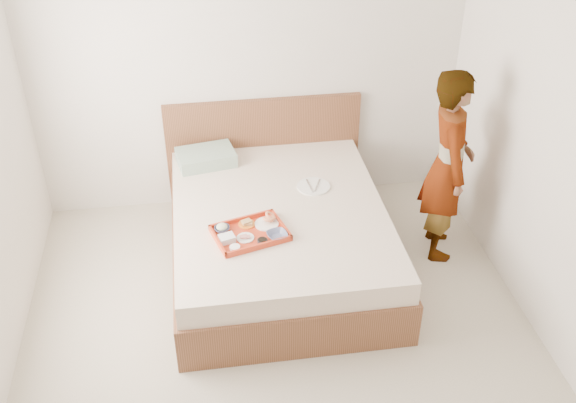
% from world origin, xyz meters
% --- Properties ---
extents(ground, '(3.50, 4.00, 0.01)m').
position_xyz_m(ground, '(0.00, 0.00, 0.00)').
color(ground, '#BBB39E').
rests_on(ground, ground).
extents(wall_back, '(3.50, 0.01, 2.60)m').
position_xyz_m(wall_back, '(0.00, 2.00, 1.30)').
color(wall_back, silver).
rests_on(wall_back, ground).
extents(bed, '(1.65, 2.00, 0.53)m').
position_xyz_m(bed, '(0.10, 1.00, 0.27)').
color(bed, brown).
rests_on(bed, ground).
extents(headboard, '(1.65, 0.06, 0.95)m').
position_xyz_m(headboard, '(0.10, 1.97, 0.47)').
color(headboard, brown).
rests_on(headboard, ground).
extents(pillow, '(0.50, 0.38, 0.11)m').
position_xyz_m(pillow, '(-0.40, 1.73, 0.58)').
color(pillow, '#92AE98').
rests_on(pillow, bed).
extents(tray, '(0.57, 0.48, 0.04)m').
position_xyz_m(tray, '(-0.14, 0.70, 0.55)').
color(tray, red).
rests_on(tray, bed).
extents(prawn_plate, '(0.21, 0.21, 0.01)m').
position_xyz_m(prawn_plate, '(-0.02, 0.79, 0.55)').
color(prawn_plate, white).
rests_on(prawn_plate, tray).
extents(navy_bowl_big, '(0.17, 0.17, 0.03)m').
position_xyz_m(navy_bowl_big, '(0.04, 0.63, 0.56)').
color(navy_bowl_big, '#141A47').
rests_on(navy_bowl_big, tray).
extents(sauce_dish, '(0.09, 0.09, 0.03)m').
position_xyz_m(sauce_dish, '(-0.07, 0.58, 0.56)').
color(sauce_dish, black).
rests_on(sauce_dish, tray).
extents(meat_plate, '(0.15, 0.15, 0.01)m').
position_xyz_m(meat_plate, '(-0.18, 0.65, 0.55)').
color(meat_plate, white).
rests_on(meat_plate, tray).
extents(bread_plate, '(0.15, 0.15, 0.01)m').
position_xyz_m(bread_plate, '(-0.16, 0.81, 0.55)').
color(bread_plate, orange).
rests_on(bread_plate, tray).
extents(salad_bowl, '(0.13, 0.13, 0.03)m').
position_xyz_m(salad_bowl, '(-0.33, 0.76, 0.56)').
color(salad_bowl, '#141A47').
rests_on(salad_bowl, tray).
extents(plastic_tub, '(0.12, 0.11, 0.04)m').
position_xyz_m(plastic_tub, '(-0.31, 0.64, 0.57)').
color(plastic_tub, silver).
rests_on(plastic_tub, tray).
extents(cheese_round, '(0.09, 0.09, 0.03)m').
position_xyz_m(cheese_round, '(-0.26, 0.54, 0.56)').
color(cheese_round, white).
rests_on(cheese_round, tray).
extents(dinner_plate, '(0.31, 0.31, 0.01)m').
position_xyz_m(dinner_plate, '(0.40, 1.24, 0.54)').
color(dinner_plate, white).
rests_on(dinner_plate, bed).
extents(person, '(0.46, 0.61, 1.53)m').
position_xyz_m(person, '(1.38, 1.03, 0.76)').
color(person, silver).
rests_on(person, ground).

